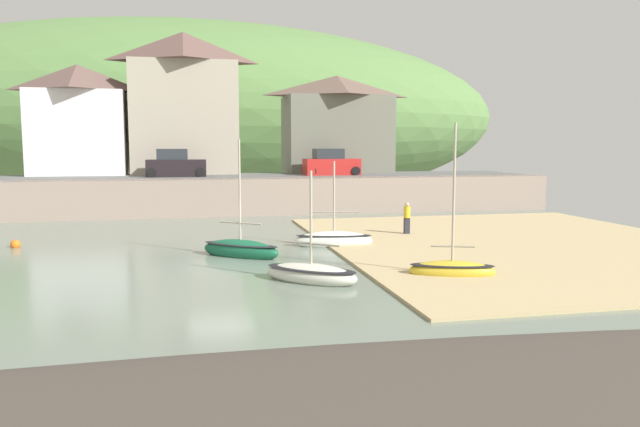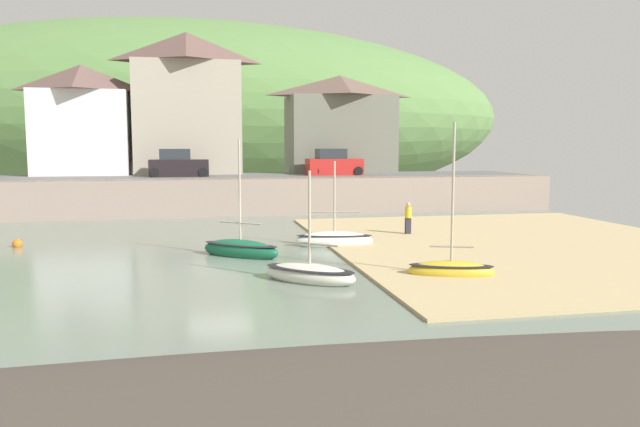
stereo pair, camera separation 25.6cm
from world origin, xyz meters
TOP-DOWN VIEW (x-y plane):
  - ground at (1.40, -9.56)m, footprint 48.00×41.00m
  - quay_seawall at (0.00, 17.50)m, footprint 48.00×9.40m
  - hillside_backdrop at (-1.63, 55.20)m, footprint 80.00×44.00m
  - waterfront_building_left at (-9.02, 25.20)m, footprint 7.07×5.35m
  - waterfront_building_centre at (-1.31, 25.20)m, footprint 8.28×4.90m
  - waterfront_building_right at (10.78, 25.20)m, footprint 8.68×5.36m
  - rowboat_small_beached at (7.89, -3.89)m, footprint 3.18×1.91m
  - fishing_boat_green at (0.91, 1.66)m, footprint 3.45×2.99m
  - sailboat_nearest_shore at (5.34, 3.39)m, footprint 3.68×1.54m
  - sailboat_blue_trim at (2.88, -3.54)m, footprint 3.45×3.16m
  - parked_car_near_slipway at (-2.01, 20.70)m, footprint 4.10×1.82m
  - parked_car_by_wall at (9.23, 20.70)m, footprint 4.17×1.87m
  - person_on_slipway at (9.77, 5.84)m, footprint 0.34×0.34m
  - mooring_buoy at (-8.92, 6.15)m, footprint 0.45×0.45m

SIDE VIEW (x-z plane):
  - mooring_buoy at x=-8.92m, z-range -0.09..0.36m
  - ground at x=1.40m, z-range -0.14..0.47m
  - sailboat_blue_trim at x=2.88m, z-range -1.72..2.25m
  - rowboat_small_beached at x=7.89m, z-range -2.52..3.08m
  - sailboat_nearest_shore at x=5.34m, z-range -1.76..2.35m
  - fishing_boat_green at x=0.91m, z-range -2.23..2.85m
  - person_on_slipway at x=9.77m, z-range 0.17..1.79m
  - quay_seawall at x=0.00m, z-range 0.16..2.56m
  - parked_car_near_slipway at x=-2.01m, z-range 2.23..4.18m
  - parked_car_by_wall at x=9.23m, z-range 2.23..4.18m
  - waterfront_building_right at x=10.78m, z-range 2.46..10.24m
  - waterfront_building_left at x=-9.02m, z-range 2.48..10.62m
  - waterfront_building_centre at x=-1.31m, z-range 2.49..13.26m
  - hillside_backdrop at x=-1.63m, z-range -3.41..19.32m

